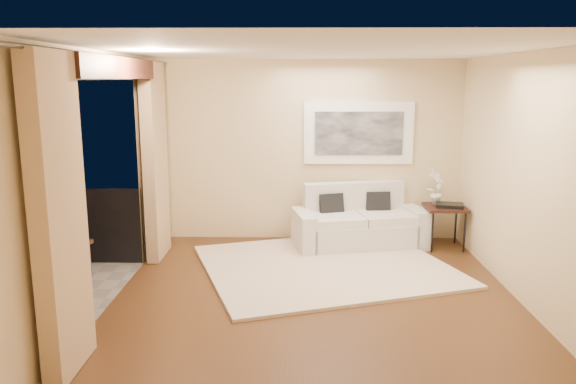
{
  "coord_description": "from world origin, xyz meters",
  "views": [
    {
      "loc": [
        -0.21,
        -5.88,
        2.41
      ],
      "look_at": [
        -0.32,
        0.85,
        1.05
      ],
      "focal_mm": 35.0,
      "sensor_mm": 36.0,
      "label": 1
    }
  ],
  "objects_px": {
    "side_table": "(445,210)",
    "balcony_chair_near": "(54,251)",
    "bistro_table": "(15,259)",
    "sofa": "(358,224)",
    "balcony_chair_far": "(60,237)",
    "orchid": "(436,187)",
    "ice_bucket": "(3,237)"
  },
  "relations": [
    {
      "from": "side_table",
      "to": "balcony_chair_near",
      "type": "relative_size",
      "value": 0.61
    },
    {
      "from": "bistro_table",
      "to": "balcony_chair_near",
      "type": "relative_size",
      "value": 0.68
    },
    {
      "from": "sofa",
      "to": "balcony_chair_far",
      "type": "bearing_deg",
      "value": -168.01
    },
    {
      "from": "orchid",
      "to": "bistro_table",
      "type": "height_order",
      "value": "orchid"
    },
    {
      "from": "balcony_chair_far",
      "to": "ice_bucket",
      "type": "height_order",
      "value": "balcony_chair_far"
    },
    {
      "from": "sofa",
      "to": "balcony_chair_far",
      "type": "height_order",
      "value": "balcony_chair_far"
    },
    {
      "from": "side_table",
      "to": "orchid",
      "type": "relative_size",
      "value": 1.2
    },
    {
      "from": "side_table",
      "to": "sofa",
      "type": "bearing_deg",
      "value": 176.02
    },
    {
      "from": "balcony_chair_far",
      "to": "ice_bucket",
      "type": "bearing_deg",
      "value": 87.27
    },
    {
      "from": "sofa",
      "to": "side_table",
      "type": "height_order",
      "value": "sofa"
    },
    {
      "from": "bistro_table",
      "to": "balcony_chair_near",
      "type": "xyz_separation_m",
      "value": [
        0.26,
        0.32,
        -0.02
      ]
    },
    {
      "from": "side_table",
      "to": "balcony_chair_far",
      "type": "height_order",
      "value": "balcony_chair_far"
    },
    {
      "from": "balcony_chair_far",
      "to": "bistro_table",
      "type": "bearing_deg",
      "value": 102.05
    },
    {
      "from": "balcony_chair_far",
      "to": "ice_bucket",
      "type": "relative_size",
      "value": 5.05
    },
    {
      "from": "side_table",
      "to": "ice_bucket",
      "type": "relative_size",
      "value": 3.09
    },
    {
      "from": "bistro_table",
      "to": "sofa",
      "type": "bearing_deg",
      "value": 33.6
    },
    {
      "from": "orchid",
      "to": "balcony_chair_far",
      "type": "bearing_deg",
      "value": -160.73
    },
    {
      "from": "balcony_chair_far",
      "to": "orchid",
      "type": "bearing_deg",
      "value": -142.6
    },
    {
      "from": "sofa",
      "to": "bistro_table",
      "type": "height_order",
      "value": "sofa"
    },
    {
      "from": "orchid",
      "to": "balcony_chair_far",
      "type": "distance_m",
      "value": 5.11
    },
    {
      "from": "side_table",
      "to": "ice_bucket",
      "type": "distance_m",
      "value": 5.69
    },
    {
      "from": "sofa",
      "to": "bistro_table",
      "type": "bearing_deg",
      "value": -158.4
    },
    {
      "from": "bistro_table",
      "to": "balcony_chair_far",
      "type": "distance_m",
      "value": 0.88
    },
    {
      "from": "sofa",
      "to": "ice_bucket",
      "type": "distance_m",
      "value": 4.65
    },
    {
      "from": "sofa",
      "to": "balcony_chair_far",
      "type": "xyz_separation_m",
      "value": [
        -3.69,
        -1.64,
        0.27
      ]
    },
    {
      "from": "ice_bucket",
      "to": "balcony_chair_near",
      "type": "bearing_deg",
      "value": 21.63
    },
    {
      "from": "orchid",
      "to": "balcony_chair_far",
      "type": "relative_size",
      "value": 0.51
    },
    {
      "from": "side_table",
      "to": "orchid",
      "type": "distance_m",
      "value": 0.36
    },
    {
      "from": "balcony_chair_near",
      "to": "orchid",
      "type": "bearing_deg",
      "value": 34.98
    },
    {
      "from": "bistro_table",
      "to": "balcony_chair_near",
      "type": "distance_m",
      "value": 0.42
    },
    {
      "from": "orchid",
      "to": "balcony_chair_near",
      "type": "bearing_deg",
      "value": -154.33
    },
    {
      "from": "orchid",
      "to": "ice_bucket",
      "type": "xyz_separation_m",
      "value": [
        -5.09,
        -2.41,
        -0.09
      ]
    }
  ]
}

